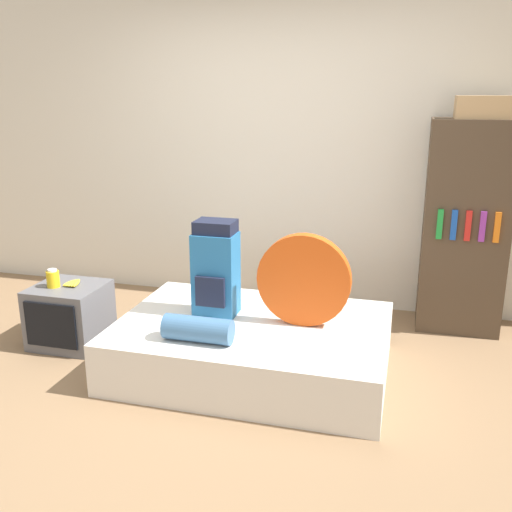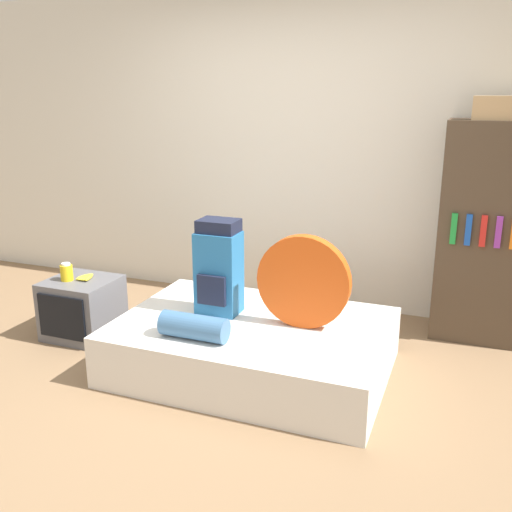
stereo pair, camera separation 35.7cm
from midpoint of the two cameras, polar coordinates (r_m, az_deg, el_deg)
name	(u,v)px [view 1 (the left image)]	position (r m, az deg, el deg)	size (l,w,h in m)	color
ground_plane	(209,402)	(3.54, -7.72, -14.31)	(16.00, 16.00, 0.00)	#846647
wall_back	(280,152)	(4.83, 0.32, 10.39)	(8.00, 0.05, 2.60)	silver
bed	(253,346)	(3.80, -3.05, -9.03)	(1.74, 1.22, 0.34)	silver
backpack	(216,270)	(3.78, -6.76, -1.40)	(0.28, 0.24, 0.64)	#23669E
tent_bag	(304,280)	(3.59, 1.98, -2.47)	(0.60, 0.08, 0.60)	#D14C14
sleeping_roll	(198,329)	(3.46, -8.80, -7.30)	(0.42, 0.16, 0.16)	#3D668E
television	(70,315)	(4.43, -20.36, -5.58)	(0.49, 0.48, 0.44)	#5B5B60
canister	(53,279)	(4.35, -21.90, -2.15)	(0.09, 0.09, 0.13)	gold
banana_bunch	(74,283)	(4.36, -20.01, -2.58)	(0.12, 0.15, 0.03)	yellow
bookshelf	(465,228)	(4.50, 18.07, 2.69)	(0.61, 0.42, 1.60)	#473828
cardboard_box	(483,107)	(4.36, 19.51, 13.85)	(0.37, 0.26, 0.16)	tan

